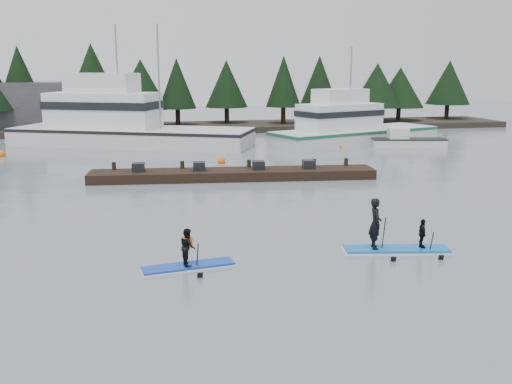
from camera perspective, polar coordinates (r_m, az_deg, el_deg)
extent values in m
plane|color=slate|center=(19.69, 3.63, -6.79)|extent=(160.00, 160.00, 0.00)
cube|color=#2D281E|center=(60.44, -7.10, 6.41)|extent=(70.00, 8.00, 0.60)
cube|color=#4C4C51|center=(62.68, -20.29, 7.98)|extent=(18.00, 6.00, 5.00)
cube|color=silver|center=(49.49, -12.30, 4.73)|extent=(20.71, 13.34, 2.69)
cube|color=white|center=(50.26, -14.98, 7.92)|extent=(9.94, 7.39, 2.91)
cylinder|color=gray|center=(49.52, -13.68, 11.12)|extent=(0.14, 0.14, 8.41)
cube|color=silver|center=(50.76, 9.90, 4.99)|extent=(16.21, 9.58, 2.23)
cube|color=white|center=(49.30, 8.36, 7.44)|extent=(7.71, 5.44, 2.23)
cylinder|color=gray|center=(49.87, 9.42, 10.15)|extent=(0.14, 0.14, 6.91)
cube|color=silver|center=(49.06, 15.01, 4.78)|extent=(6.22, 3.01, 0.70)
cube|color=black|center=(33.66, -2.28, 1.77)|extent=(16.85, 3.93, 0.56)
sphere|color=orange|center=(46.30, -24.14, 3.26)|extent=(0.57, 0.57, 0.57)
sphere|color=orange|center=(39.34, -3.49, 2.89)|extent=(0.56, 0.56, 0.56)
sphere|color=orange|center=(46.95, 8.30, 4.32)|extent=(0.52, 0.52, 0.52)
cube|color=#113AA6|center=(19.01, -6.79, -7.39)|extent=(3.09, 1.17, 0.11)
imported|color=black|center=(18.79, -6.84, -5.46)|extent=(0.55, 0.66, 1.24)
cube|color=orange|center=(18.75, -6.86, -5.02)|extent=(0.33, 0.24, 0.32)
cylinder|color=black|center=(18.79, -5.90, -6.92)|extent=(0.04, 0.88, 1.49)
cube|color=#1361B2|center=(21.13, 13.86, -5.61)|extent=(3.81, 1.54, 0.13)
imported|color=black|center=(20.66, 11.85, -3.09)|extent=(0.55, 0.73, 1.82)
cylinder|color=black|center=(20.63, 12.61, -4.40)|extent=(0.35, 0.96, 1.69)
imported|color=black|center=(21.21, 16.29, -4.00)|extent=(0.37, 0.66, 1.06)
cylinder|color=black|center=(21.22, 17.04, -5.37)|extent=(0.30, 0.81, 1.42)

